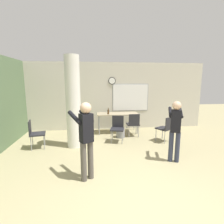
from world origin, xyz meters
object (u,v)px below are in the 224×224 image
Objects in this scene: chair_mid_room at (166,127)px; bottle_on_table at (108,112)px; chair_by_left_wall at (35,132)px; person_playing_side at (175,127)px; person_playing_front at (86,135)px; chair_table_right at (133,123)px; chair_table_front at (117,127)px; folding_table at (118,115)px.

bottle_on_table is at bearing 148.32° from chair_mid_room.
bottle_on_table is 0.29× the size of chair_by_left_wall.
chair_mid_room is 1.52m from person_playing_side.
person_playing_front is (-2.59, -2.00, 0.45)m from chair_mid_room.
chair_table_right is 3.34m from chair_by_left_wall.
chair_table_right is 2.23m from person_playing_side.
chair_table_right is at bearing 104.78° from person_playing_side.
person_playing_side is (0.56, -2.12, 0.41)m from chair_table_right.
chair_table_front is at bearing 171.98° from chair_mid_room.
chair_mid_room is 4.19m from chair_by_left_wall.
chair_table_right is 0.53× the size of person_playing_front.
chair_mid_room is 3.30m from person_playing_front.
chair_table_right is at bearing 143.57° from chair_mid_room.
chair_mid_room and chair_by_left_wall have the same top height.
chair_table_front is 0.81m from chair_table_right.
folding_table is 1.85× the size of chair_mid_room.
folding_table is 1.09m from chair_table_front.
person_playing_side reaches higher than bottle_on_table.
bottle_on_table is 0.16× the size of person_playing_side.
folding_table is at bearing 138.43° from chair_mid_room.
chair_table_front and chair_by_left_wall have the same top height.
person_playing_front is (-1.64, -2.70, 0.45)m from chair_table_right.
person_playing_side is (-0.39, -1.42, 0.41)m from chair_mid_room.
chair_by_left_wall is 0.53× the size of person_playing_front.
person_playing_side is at bearing -53.42° from chair_table_front.
bottle_on_table reaches higher than folding_table.
person_playing_side is (3.80, -1.33, 0.41)m from chair_by_left_wall.
chair_by_left_wall is 0.56× the size of person_playing_side.
bottle_on_table is 2.19m from chair_mid_room.
person_playing_side is at bearing -68.61° from folding_table.
bottle_on_table is at bearing 27.41° from chair_by_left_wall.
chair_by_left_wall is (-3.24, -0.79, 0.00)m from chair_table_right.
person_playing_side is (1.22, -1.64, 0.41)m from chair_table_front.
person_playing_side reaches higher than chair_table_front.
chair_mid_room is (0.95, -0.70, 0.00)m from chair_table_right.
person_playing_front reaches higher than person_playing_side.
chair_mid_room is at bearing -31.68° from bottle_on_table.
chair_table_front is (-0.16, -1.06, -0.21)m from folding_table.
bottle_on_table is at bearing 154.01° from chair_table_right.
chair_table_front reaches higher than folding_table.
chair_table_front is 1.00× the size of chair_by_left_wall.
bottle_on_table is at bearing 119.55° from person_playing_side.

